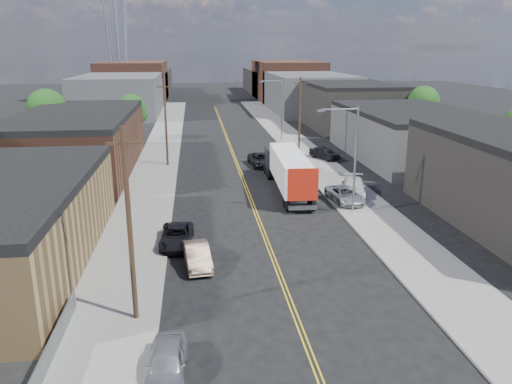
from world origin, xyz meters
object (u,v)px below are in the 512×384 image
object	(u,v)px
car_right_lot_c	(325,153)
car_right_lot_b	(353,187)
car_ahead_truck	(261,160)
semi_truck	(287,168)
car_left_c	(177,236)
car_left_a	(167,363)
car_left_b	(197,256)
car_right_lot_a	(345,195)

from	to	relation	value
car_right_lot_c	car_right_lot_b	bearing A→B (deg)	-120.79
car_right_lot_b	car_ahead_truck	bearing A→B (deg)	134.16
semi_truck	car_left_c	xyz separation A→B (m)	(-10.26, -13.09, -1.55)
car_right_lot_b	car_left_a	bearing A→B (deg)	-105.74
car_left_b	car_right_lot_a	bearing A→B (deg)	35.55
car_left_a	car_right_lot_b	bearing A→B (deg)	59.56
semi_truck	car_left_b	xyz separation A→B (m)	(-8.86, -16.81, -1.52)
semi_truck	car_right_lot_b	distance (m)	6.64
car_left_c	semi_truck	bearing A→B (deg)	53.70
car_left_a	car_right_lot_a	bearing A→B (deg)	59.75
car_left_c	car_right_lot_c	world-z (taller)	car_right_lot_c
car_left_c	car_right_lot_b	distance (m)	19.00
car_right_lot_b	car_right_lot_c	xyz separation A→B (m)	(1.33, 15.74, -0.00)
car_left_c	car_right_lot_c	distance (m)	31.19
semi_truck	car_right_lot_a	distance (m)	6.80
car_left_a	car_right_lot_b	xyz separation A→B (m)	(16.07, 25.02, 0.21)
car_right_lot_b	car_ahead_truck	size ratio (longest dim) A/B	1.00
car_left_a	car_right_lot_a	size ratio (longest dim) A/B	0.85
semi_truck	car_left_c	world-z (taller)	semi_truck
car_right_lot_a	car_right_lot_b	xyz separation A→B (m)	(1.43, 2.07, 0.09)
car_left_a	car_right_lot_c	size ratio (longest dim) A/B	0.93
semi_truck	car_right_lot_c	world-z (taller)	semi_truck
semi_truck	car_right_lot_a	size ratio (longest dim) A/B	3.06
car_left_b	car_right_lot_b	world-z (taller)	car_right_lot_b
car_left_a	car_right_lot_b	size ratio (longest dim) A/B	0.78
car_right_lot_b	car_left_c	bearing A→B (deg)	-130.77
semi_truck	car_ahead_truck	xyz separation A→B (m)	(-1.12, 10.54, -1.50)
car_right_lot_a	car_ahead_truck	distance (m)	16.51
car_right_lot_b	car_right_lot_a	bearing A→B (deg)	-107.70
car_ahead_truck	car_right_lot_a	bearing A→B (deg)	-75.93
semi_truck	car_left_a	world-z (taller)	semi_truck
car_left_b	car_right_lot_b	bearing A→B (deg)	37.24
car_right_lot_b	car_ahead_truck	distance (m)	15.17
car_right_lot_b	car_right_lot_c	distance (m)	15.80
car_left_b	car_ahead_truck	size ratio (longest dim) A/B	0.82
car_left_b	car_right_lot_c	bearing A→B (deg)	55.47
car_left_a	car_left_b	distance (m)	11.25
car_left_a	semi_truck	bearing A→B (deg)	72.13
car_left_a	car_right_lot_c	distance (m)	44.31
semi_truck	car_right_lot_c	xyz separation A→B (m)	(7.14, 12.79, -1.31)
car_left_a	car_ahead_truck	bearing A→B (deg)	78.93
car_left_a	car_left_c	size ratio (longest dim) A/B	0.85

